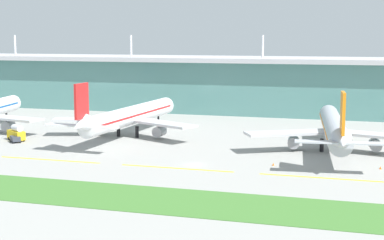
{
  "coord_description": "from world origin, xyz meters",
  "views": [
    {
      "loc": [
        39.28,
        -135.44,
        31.31
      ],
      "look_at": [
        -8.65,
        27.34,
        7.0
      ],
      "focal_mm": 55.02,
      "sensor_mm": 36.0,
      "label": 1
    }
  ],
  "objects_px": {
    "airliner_far_middle": "(334,128)",
    "safety_cone_nose_front": "(380,168)",
    "pushback_tug": "(15,139)",
    "airliner_near_middle": "(130,116)",
    "safety_cone_left_wingtip": "(273,164)",
    "fuel_truck": "(16,133)"
  },
  "relations": [
    {
      "from": "airliner_far_middle",
      "to": "safety_cone_nose_front",
      "type": "xyz_separation_m",
      "value": [
        11.92,
        -19.55,
        -6.1
      ]
    },
    {
      "from": "pushback_tug",
      "to": "safety_cone_nose_front",
      "type": "xyz_separation_m",
      "value": [
        103.25,
        -6.6,
        -0.75
      ]
    },
    {
      "from": "fuel_truck",
      "to": "safety_cone_nose_front",
      "type": "relative_size",
      "value": 10.72
    },
    {
      "from": "airliner_far_middle",
      "to": "safety_cone_nose_front",
      "type": "distance_m",
      "value": 23.7
    },
    {
      "from": "pushback_tug",
      "to": "safety_cone_nose_front",
      "type": "distance_m",
      "value": 103.46
    },
    {
      "from": "fuel_truck",
      "to": "pushback_tug",
      "type": "height_order",
      "value": "fuel_truck"
    },
    {
      "from": "airliner_far_middle",
      "to": "fuel_truck",
      "type": "distance_m",
      "value": 93.21
    },
    {
      "from": "pushback_tug",
      "to": "safety_cone_nose_front",
      "type": "height_order",
      "value": "pushback_tug"
    },
    {
      "from": "safety_cone_nose_front",
      "to": "safety_cone_left_wingtip",
      "type": "bearing_deg",
      "value": -172.53
    },
    {
      "from": "airliner_far_middle",
      "to": "fuel_truck",
      "type": "height_order",
      "value": "airliner_far_middle"
    },
    {
      "from": "airliner_near_middle",
      "to": "fuel_truck",
      "type": "height_order",
      "value": "airliner_near_middle"
    },
    {
      "from": "pushback_tug",
      "to": "airliner_near_middle",
      "type": "bearing_deg",
      "value": 34.26
    },
    {
      "from": "airliner_far_middle",
      "to": "safety_cone_left_wingtip",
      "type": "relative_size",
      "value": 93.68
    },
    {
      "from": "airliner_near_middle",
      "to": "fuel_truck",
      "type": "xyz_separation_m",
      "value": [
        -29.78,
        -16.96,
        -4.19
      ]
    },
    {
      "from": "airliner_far_middle",
      "to": "safety_cone_nose_front",
      "type": "relative_size",
      "value": 93.68
    },
    {
      "from": "airliner_near_middle",
      "to": "safety_cone_left_wingtip",
      "type": "relative_size",
      "value": 95.52
    },
    {
      "from": "airliner_near_middle",
      "to": "safety_cone_nose_front",
      "type": "height_order",
      "value": "airliner_near_middle"
    },
    {
      "from": "airliner_far_middle",
      "to": "airliner_near_middle",
      "type": "bearing_deg",
      "value": 174.08
    },
    {
      "from": "pushback_tug",
      "to": "safety_cone_nose_front",
      "type": "relative_size",
      "value": 6.9
    },
    {
      "from": "airliner_near_middle",
      "to": "pushback_tug",
      "type": "bearing_deg",
      "value": -145.74
    },
    {
      "from": "airliner_near_middle",
      "to": "pushback_tug",
      "type": "height_order",
      "value": "airliner_near_middle"
    },
    {
      "from": "airliner_near_middle",
      "to": "safety_cone_left_wingtip",
      "type": "xyz_separation_m",
      "value": [
        49.7,
        -29.34,
        -6.1
      ]
    }
  ]
}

